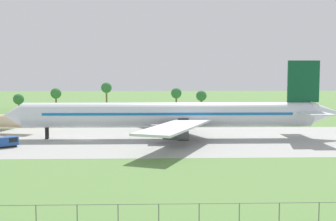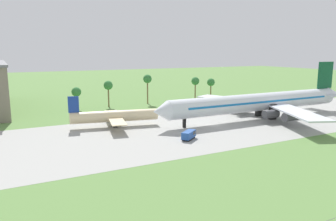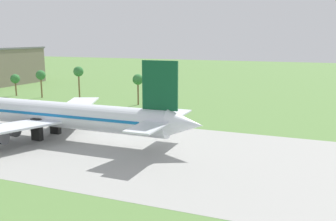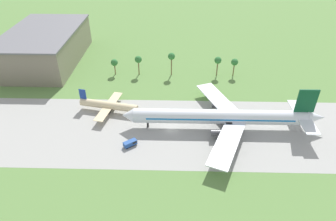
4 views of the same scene
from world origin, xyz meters
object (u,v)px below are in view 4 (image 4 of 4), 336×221
jet_airliner (224,117)px  terminal_building (45,46)px  regional_aircraft (109,105)px  baggage_tug (131,143)px

jet_airliner → terminal_building: bearing=146.5°
regional_aircraft → terminal_building: size_ratio=0.42×
jet_airliner → baggage_tug: 37.22m
terminal_building → baggage_tug: bearing=-51.8°
baggage_tug → terminal_building: size_ratio=0.08×
jet_airliner → baggage_tug: size_ratio=15.10×
jet_airliner → baggage_tug: (-35.11, -11.57, -4.29)m
regional_aircraft → baggage_tug: size_ratio=4.91×
baggage_tug → terminal_building: terminal_building is taller
regional_aircraft → terminal_building: (-44.64, 50.20, 5.82)m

